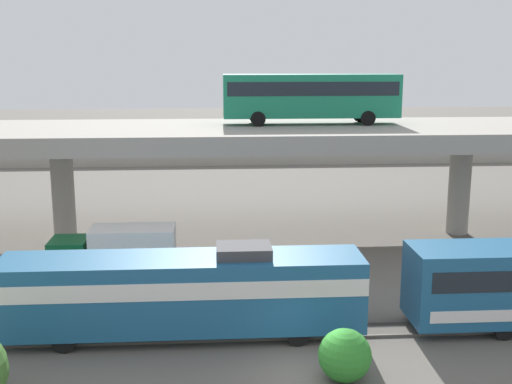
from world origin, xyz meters
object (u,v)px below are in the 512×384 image
object	(u,v)px
train_locomotive	(164,290)
parked_car_0	(266,135)
parked_car_3	(62,138)
parked_car_6	(451,134)
parked_car_5	(392,135)
service_truck_west	(117,252)
transit_bus_on_overpass	(311,94)
parked_car_1	(233,141)
parked_car_2	(148,141)

from	to	relation	value
train_locomotive	parked_car_0	bearing A→B (deg)	-99.36
train_locomotive	parked_car_3	bearing A→B (deg)	-72.97
train_locomotive	parked_car_6	bearing A→B (deg)	-121.45
parked_car_5	parked_car_3	bearing A→B (deg)	0.16
service_truck_west	parked_car_3	xyz separation A→B (m)	(-12.92, 44.83, 0.79)
train_locomotive	parked_car_0	xyz separation A→B (m)	(8.81, 53.48, 0.24)
transit_bus_on_overpass	parked_car_3	world-z (taller)	transit_bus_on_overpass
parked_car_0	parked_car_5	size ratio (longest dim) A/B	1.02
parked_car_5	parked_car_0	bearing A→B (deg)	-3.41
train_locomotive	parked_car_1	distance (m)	48.71
parked_car_2	parked_car_6	size ratio (longest dim) A/B	1.11
service_truck_west	parked_car_5	distance (m)	52.86
service_truck_west	parked_car_1	xyz separation A→B (m)	(7.73, 40.91, 0.79)
parked_car_2	parked_car_6	distance (m)	38.26
transit_bus_on_overpass	service_truck_west	world-z (taller)	transit_bus_on_overpass
parked_car_2	parked_car_3	world-z (taller)	same
train_locomotive	parked_car_2	world-z (taller)	train_locomotive
parked_car_2	parked_car_3	xyz separation A→B (m)	(-10.73, 3.65, 0.00)
transit_bus_on_overpass	parked_car_2	xyz separation A→B (m)	(-14.28, 31.62, -7.27)
parked_car_2	parked_car_5	xyz separation A→B (m)	(29.99, 3.76, -0.00)
parked_car_6	service_truck_west	bearing A→B (deg)	51.99
service_truck_west	parked_car_5	world-z (taller)	parked_car_5
service_truck_west	parked_car_2	bearing A→B (deg)	-86.96
train_locomotive	transit_bus_on_overpass	size ratio (longest dim) A/B	1.42
parked_car_1	parked_car_6	world-z (taller)	same
parked_car_0	parked_car_6	bearing A→B (deg)	-0.21
service_truck_west	parked_car_1	distance (m)	41.64
parked_car_1	parked_car_5	world-z (taller)	same
parked_car_0	parked_car_1	xyz separation A→B (m)	(-4.23, -4.98, -0.00)
service_truck_west	parked_car_1	size ratio (longest dim) A/B	1.61
parked_car_1	parked_car_6	bearing A→B (deg)	9.90
train_locomotive	service_truck_west	bearing A→B (deg)	-67.52
train_locomotive	parked_car_6	xyz separation A→B (m)	(32.66, 53.39, 0.24)
parked_car_1	parked_car_0	bearing A→B (deg)	49.70
parked_car_5	parked_car_1	bearing A→B (deg)	11.37
service_truck_west	parked_car_6	size ratio (longest dim) A/B	1.64
parked_car_0	parked_car_3	size ratio (longest dim) A/B	1.00
parked_car_6	train_locomotive	bearing A→B (deg)	58.55
transit_bus_on_overpass	parked_car_6	xyz separation A→B (m)	(23.71, 36.24, -7.28)
train_locomotive	parked_car_0	distance (m)	54.20
transit_bus_on_overpass	train_locomotive	bearing A→B (deg)	62.44
transit_bus_on_overpass	parked_car_5	distance (m)	39.40
transit_bus_on_overpass	parked_car_5	size ratio (longest dim) A/B	2.70
transit_bus_on_overpass	parked_car_0	size ratio (longest dim) A/B	2.66
train_locomotive	parked_car_2	bearing A→B (deg)	-83.77
transit_bus_on_overpass	service_truck_west	bearing A→B (deg)	38.34
transit_bus_on_overpass	parked_car_5	world-z (taller)	transit_bus_on_overpass
parked_car_3	parked_car_2	bearing A→B (deg)	-18.77
parked_car_6	parked_car_1	bearing A→B (deg)	9.90
service_truck_west	parked_car_0	world-z (taller)	parked_car_0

